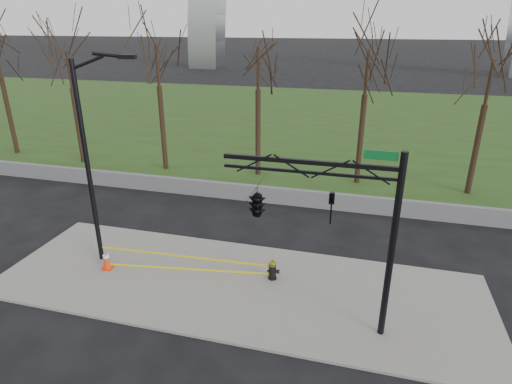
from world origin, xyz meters
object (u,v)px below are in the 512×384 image
(fire_hydrant, at_px, (273,270))
(street_light, at_px, (91,151))
(traffic_cone, at_px, (107,260))
(traffic_signal_mast, at_px, (282,204))

(fire_hydrant, relative_size, street_light, 0.10)
(traffic_cone, bearing_deg, fire_hydrant, 8.72)
(street_light, bearing_deg, traffic_signal_mast, -22.70)
(traffic_cone, xyz_separation_m, traffic_signal_mast, (7.16, -1.10, 3.66))
(fire_hydrant, distance_m, street_light, 8.09)
(traffic_cone, relative_size, traffic_signal_mast, 0.13)
(traffic_cone, bearing_deg, traffic_signal_mast, -8.70)
(street_light, xyz_separation_m, traffic_signal_mast, (7.61, -1.75, -0.55))
(fire_hydrant, bearing_deg, traffic_cone, -172.47)
(traffic_signal_mast, bearing_deg, traffic_cone, 170.91)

